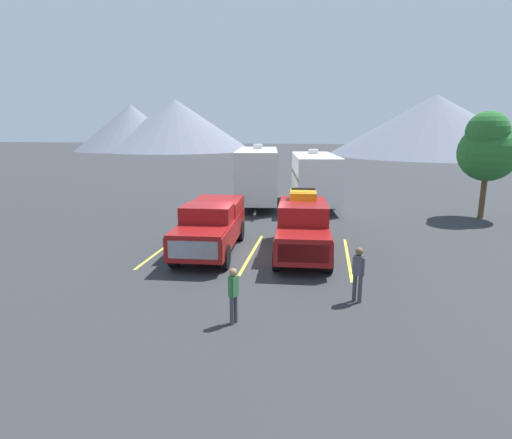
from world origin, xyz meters
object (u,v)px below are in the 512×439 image
(pickup_truck_b, at_px, (303,225))
(person_a, at_px, (358,271))
(camper_trailer_b, at_px, (314,177))
(camper_trailer_a, at_px, (257,174))
(pickup_truck_a, at_px, (211,225))
(person_b, at_px, (233,292))

(pickup_truck_b, height_order, person_a, pickup_truck_b)
(pickup_truck_b, distance_m, person_a, 5.03)
(camper_trailer_b, relative_size, person_a, 5.29)
(camper_trailer_a, distance_m, person_a, 16.13)
(pickup_truck_a, height_order, person_a, pickup_truck_a)
(pickup_truck_a, bearing_deg, person_b, -69.67)
(camper_trailer_a, relative_size, camper_trailer_b, 1.01)
(camper_trailer_b, bearing_deg, person_a, -83.70)
(camper_trailer_a, height_order, person_b, camper_trailer_a)
(pickup_truck_a, distance_m, person_b, 6.70)
(camper_trailer_a, bearing_deg, pickup_truck_b, -71.15)
(camper_trailer_a, bearing_deg, pickup_truck_a, -91.01)
(pickup_truck_b, distance_m, person_b, 6.77)
(pickup_truck_a, distance_m, camper_trailer_b, 11.76)
(camper_trailer_a, bearing_deg, person_a, -70.19)
(person_b, bearing_deg, pickup_truck_b, 77.68)
(camper_trailer_a, xyz_separation_m, person_b, (2.13, -17.09, -1.21))
(pickup_truck_a, distance_m, camper_trailer_a, 10.86)
(pickup_truck_a, bearing_deg, camper_trailer_a, 88.99)
(pickup_truck_b, bearing_deg, pickup_truck_a, -174.94)
(pickup_truck_b, relative_size, camper_trailer_a, 0.66)
(person_a, distance_m, person_b, 3.85)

